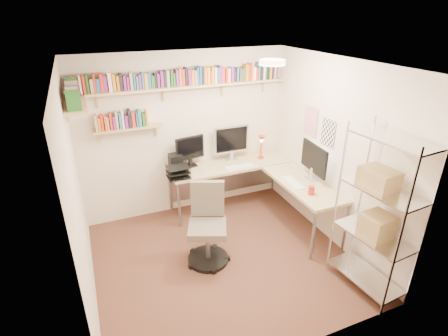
% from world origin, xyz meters
% --- Properties ---
extents(ground, '(3.20, 3.20, 0.00)m').
position_xyz_m(ground, '(0.00, 0.00, 0.00)').
color(ground, '#45261D').
rests_on(ground, ground).
extents(room_shell, '(3.24, 3.04, 2.52)m').
position_xyz_m(room_shell, '(0.00, 0.00, 1.55)').
color(room_shell, beige).
rests_on(room_shell, ground).
extents(wall_shelves, '(3.12, 1.09, 0.80)m').
position_xyz_m(wall_shelves, '(-0.42, 1.30, 2.03)').
color(wall_shelves, tan).
rests_on(wall_shelves, ground).
extents(corner_desk, '(2.08, 2.03, 1.35)m').
position_xyz_m(corner_desk, '(0.70, 0.95, 0.77)').
color(corner_desk, tan).
rests_on(corner_desk, ground).
extents(office_chair, '(0.61, 0.62, 1.06)m').
position_xyz_m(office_chair, '(-0.17, 0.11, 0.45)').
color(office_chair, black).
rests_on(office_chair, ground).
extents(wire_rack, '(0.49, 0.89, 1.97)m').
position_xyz_m(wire_rack, '(1.36, -1.08, 1.07)').
color(wire_rack, silver).
rests_on(wire_rack, ground).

